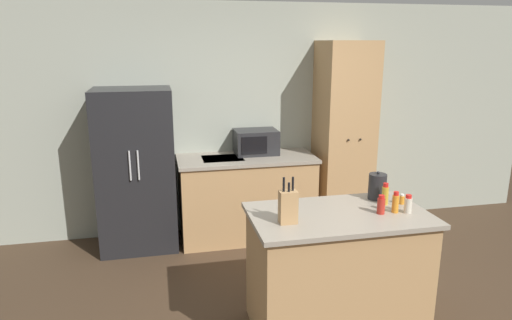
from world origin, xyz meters
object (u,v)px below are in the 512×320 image
at_px(microwave, 256,142).
at_px(kettle, 377,186).
at_px(spice_bottle_tall_dark, 395,203).
at_px(pantry_cabinet, 343,138).
at_px(refrigerator, 136,170).
at_px(spice_bottle_amber_oil, 381,205).
at_px(spice_bottle_pale_salt, 402,199).
at_px(spice_bottle_short_red, 408,204).
at_px(spice_bottle_green_herb, 385,195).
at_px(knife_block, 288,207).

height_order(microwave, kettle, microwave).
bearing_deg(kettle, spice_bottle_tall_dark, -91.58).
bearing_deg(pantry_cabinet, refrigerator, -179.42).
height_order(spice_bottle_amber_oil, spice_bottle_pale_salt, spice_bottle_amber_oil).
height_order(microwave, spice_bottle_pale_salt, microwave).
height_order(spice_bottle_amber_oil, kettle, kettle).
distance_m(spice_bottle_short_red, spice_bottle_green_herb, 0.22).
height_order(spice_bottle_green_herb, spice_bottle_pale_salt, spice_bottle_green_herb).
bearing_deg(spice_bottle_short_red, refrigerator, 135.76).
relative_size(spice_bottle_tall_dark, spice_bottle_short_red, 1.16).
distance_m(pantry_cabinet, kettle, 1.70).
relative_size(knife_block, spice_bottle_pale_salt, 4.11).
relative_size(pantry_cabinet, spice_bottle_short_red, 15.78).
relative_size(spice_bottle_tall_dark, spice_bottle_amber_oil, 1.13).
bearing_deg(spice_bottle_short_red, spice_bottle_green_herb, 111.31).
relative_size(spice_bottle_green_herb, spice_bottle_pale_salt, 2.12).
height_order(spice_bottle_short_red, spice_bottle_green_herb, spice_bottle_green_herb).
distance_m(microwave, spice_bottle_tall_dark, 2.13).
height_order(microwave, spice_bottle_green_herb, microwave).
height_order(microwave, spice_bottle_tall_dark, microwave).
bearing_deg(knife_block, microwave, 83.77).
height_order(spice_bottle_amber_oil, spice_bottle_green_herb, spice_bottle_green_herb).
distance_m(refrigerator, microwave, 1.34).
bearing_deg(spice_bottle_tall_dark, microwave, 106.40).
xyz_separation_m(knife_block, spice_bottle_tall_dark, (0.83, 0.03, -0.05)).
bearing_deg(kettle, spice_bottle_pale_salt, -49.41).
distance_m(spice_bottle_short_red, spice_bottle_pale_salt, 0.19).
height_order(knife_block, kettle, knife_block).
relative_size(spice_bottle_pale_salt, kettle, 0.35).
bearing_deg(refrigerator, pantry_cabinet, 0.58).
height_order(spice_bottle_tall_dark, spice_bottle_pale_salt, spice_bottle_tall_dark).
xyz_separation_m(spice_bottle_green_herb, kettle, (0.00, 0.13, 0.02)).
relative_size(spice_bottle_short_red, kettle, 0.60).
height_order(spice_bottle_tall_dark, kettle, kettle).
bearing_deg(spice_bottle_tall_dark, kettle, 88.42).
distance_m(pantry_cabinet, spice_bottle_short_red, 2.01).
relative_size(microwave, kettle, 2.07).
relative_size(pantry_cabinet, kettle, 9.51).
xyz_separation_m(microwave, spice_bottle_tall_dark, (0.60, -2.05, -0.05)).
height_order(pantry_cabinet, kettle, pantry_cabinet).
bearing_deg(spice_bottle_amber_oil, microwave, 103.40).
distance_m(spice_bottle_green_herb, kettle, 0.14).
bearing_deg(pantry_cabinet, knife_block, -122.08).
xyz_separation_m(knife_block, spice_bottle_short_red, (0.91, -0.00, -0.06)).
bearing_deg(spice_bottle_pale_salt, spice_bottle_green_herb, 170.59).
bearing_deg(refrigerator, kettle, -40.03).
relative_size(pantry_cabinet, spice_bottle_amber_oil, 15.48).
bearing_deg(refrigerator, spice_bottle_short_red, -44.24).
bearing_deg(spice_bottle_amber_oil, spice_bottle_short_red, -7.72).
distance_m(spice_bottle_green_herb, spice_bottle_pale_salt, 0.14).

